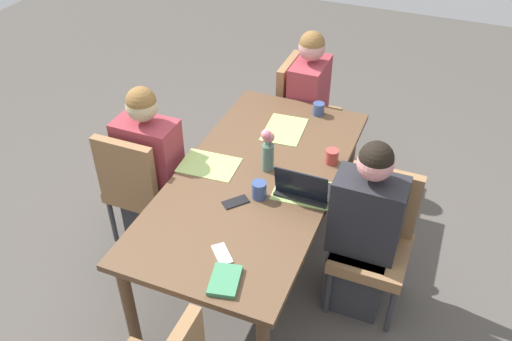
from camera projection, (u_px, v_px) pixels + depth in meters
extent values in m
plane|color=#4C4742|center=(256.00, 260.00, 3.75)|extent=(10.00, 10.00, 0.00)
cube|color=brown|center=(256.00, 180.00, 3.31)|extent=(1.95, 0.96, 0.04)
cylinder|color=brown|center=(252.00, 139.00, 4.31)|extent=(0.07, 0.07, 0.69)
cylinder|color=brown|center=(129.00, 307.00, 3.00)|extent=(0.07, 0.07, 0.69)
cylinder|color=brown|center=(349.00, 161.00, 4.07)|extent=(0.07, 0.07, 0.69)
cube|color=olive|center=(146.00, 187.00, 3.73)|extent=(0.44, 0.44, 0.08)
cube|color=olive|center=(126.00, 172.00, 3.43)|extent=(0.06, 0.42, 0.45)
cylinder|color=#333338|center=(141.00, 189.00, 4.07)|extent=(0.04, 0.04, 0.37)
cylinder|color=#333338|center=(186.00, 201.00, 3.95)|extent=(0.04, 0.04, 0.37)
cylinder|color=#333338|center=(113.00, 221.00, 3.79)|extent=(0.04, 0.04, 0.37)
cylinder|color=#333338|center=(160.00, 235.00, 3.68)|extent=(0.04, 0.04, 0.37)
cube|color=#2D2D33|center=(157.00, 209.00, 3.83)|extent=(0.36, 0.34, 0.45)
cube|color=#93333D|center=(149.00, 155.00, 3.54)|extent=(0.24, 0.40, 0.50)
sphere|color=tan|center=(142.00, 106.00, 3.31)|extent=(0.20, 0.20, 0.20)
sphere|color=brown|center=(141.00, 102.00, 3.30)|extent=(0.19, 0.19, 0.19)
cube|color=olive|center=(309.00, 119.00, 4.43)|extent=(0.44, 0.44, 0.08)
cube|color=olive|center=(288.00, 87.00, 4.32)|extent=(0.42, 0.06, 0.45)
cylinder|color=#333338|center=(335.00, 135.00, 4.65)|extent=(0.04, 0.04, 0.37)
cylinder|color=#333338|center=(323.00, 159.00, 4.37)|extent=(0.04, 0.04, 0.37)
cylinder|color=#333338|center=(293.00, 126.00, 4.76)|extent=(0.04, 0.04, 0.37)
cylinder|color=#333338|center=(279.00, 149.00, 4.48)|extent=(0.04, 0.04, 0.37)
cube|color=#2D2D33|center=(305.00, 142.00, 4.49)|extent=(0.34, 0.36, 0.45)
cube|color=#93333D|center=(309.00, 92.00, 4.21)|extent=(0.40, 0.24, 0.50)
sphere|color=tan|center=(312.00, 47.00, 3.98)|extent=(0.20, 0.20, 0.20)
sphere|color=brown|center=(312.00, 44.00, 3.96)|extent=(0.19, 0.19, 0.19)
cube|color=olive|center=(371.00, 253.00, 3.23)|extent=(0.44, 0.44, 0.08)
cube|color=olive|center=(383.00, 201.00, 3.21)|extent=(0.06, 0.42, 0.45)
cylinder|color=#333338|center=(390.00, 311.00, 3.18)|extent=(0.04, 0.04, 0.37)
cylinder|color=#333338|center=(328.00, 292.00, 3.29)|extent=(0.04, 0.04, 0.37)
cylinder|color=#333338|center=(402.00, 266.00, 3.45)|extent=(0.04, 0.04, 0.37)
cylinder|color=#333338|center=(344.00, 250.00, 3.57)|extent=(0.04, 0.04, 0.37)
cube|color=#2D2D33|center=(357.00, 271.00, 3.37)|extent=(0.36, 0.34, 0.45)
cube|color=#232328|center=(367.00, 215.00, 3.08)|extent=(0.24, 0.40, 0.50)
sphere|color=#D28586|center=(376.00, 163.00, 2.85)|extent=(0.20, 0.20, 0.20)
sphere|color=black|center=(376.00, 158.00, 2.83)|extent=(0.19, 0.19, 0.19)
cylinder|color=#4C6B60|center=(268.00, 157.00, 3.31)|extent=(0.07, 0.07, 0.18)
sphere|color=#DB7584|center=(266.00, 135.00, 3.18)|extent=(0.06, 0.06, 0.06)
cylinder|color=#477A3D|center=(266.00, 141.00, 3.21)|extent=(0.01, 0.01, 0.09)
sphere|color=#DB7584|center=(269.00, 138.00, 3.22)|extent=(0.05, 0.05, 0.05)
cylinder|color=#477A3D|center=(269.00, 141.00, 3.24)|extent=(0.01, 0.01, 0.05)
sphere|color=#DB7584|center=(269.00, 137.00, 3.24)|extent=(0.07, 0.07, 0.07)
cylinder|color=#477A3D|center=(269.00, 140.00, 3.26)|extent=(0.01, 0.01, 0.05)
sphere|color=#DB7584|center=(267.00, 138.00, 3.22)|extent=(0.05, 0.05, 0.05)
cylinder|color=#477A3D|center=(267.00, 142.00, 3.24)|extent=(0.01, 0.01, 0.05)
cube|color=#9EBC66|center=(209.00, 165.00, 3.39)|extent=(0.28, 0.38, 0.00)
cube|color=#9EBC66|center=(284.00, 129.00, 3.72)|extent=(0.38, 0.29, 0.00)
cube|color=#9EBC66|center=(305.00, 191.00, 3.19)|extent=(0.29, 0.38, 0.00)
cube|color=black|center=(305.00, 190.00, 3.18)|extent=(0.22, 0.32, 0.02)
cube|color=black|center=(301.00, 185.00, 3.05)|extent=(0.05, 0.31, 0.20)
cylinder|color=#33477A|center=(318.00, 109.00, 3.85)|extent=(0.08, 0.08, 0.09)
cylinder|color=#33477A|center=(259.00, 190.00, 3.12)|extent=(0.09, 0.09, 0.11)
cylinder|color=#AD3D38|center=(332.00, 156.00, 3.39)|extent=(0.08, 0.08, 0.09)
cube|color=#3D7F56|center=(225.00, 280.00, 2.63)|extent=(0.22, 0.18, 0.03)
cube|color=black|center=(236.00, 202.00, 3.11)|extent=(0.16, 0.15, 0.01)
cube|color=silver|center=(222.00, 254.00, 2.79)|extent=(0.16, 0.16, 0.01)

